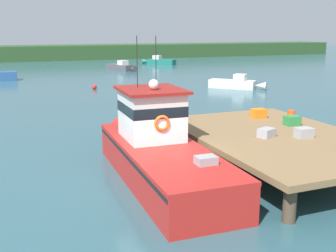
{
  "coord_description": "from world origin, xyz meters",
  "views": [
    {
      "loc": [
        -4.62,
        -12.38,
        5.0
      ],
      "look_at": [
        1.2,
        2.02,
        1.4
      ],
      "focal_mm": 44.45,
      "sensor_mm": 36.0,
      "label": 1
    }
  ],
  "objects_px": {
    "crate_stack_mid_dock": "(267,133)",
    "moored_boat_far_left": "(159,61)",
    "bait_bucket": "(291,114)",
    "moored_boat_mid_harbor": "(236,84)",
    "moored_boat_far_right": "(121,67)",
    "crate_stack_near_edge": "(292,121)",
    "crate_single_far": "(304,133)",
    "mooring_buoy_inshore": "(94,87)",
    "crate_single_by_cleat": "(259,113)",
    "main_fishing_boat": "(157,148)"
  },
  "relations": [
    {
      "from": "crate_stack_mid_dock",
      "to": "moored_boat_far_left",
      "type": "bearing_deg",
      "value": 73.87
    },
    {
      "from": "bait_bucket",
      "to": "moored_boat_mid_harbor",
      "type": "bearing_deg",
      "value": 66.44
    },
    {
      "from": "moored_boat_far_right",
      "to": "moored_boat_mid_harbor",
      "type": "height_order",
      "value": "moored_boat_far_right"
    },
    {
      "from": "crate_stack_near_edge",
      "to": "crate_stack_mid_dock",
      "type": "relative_size",
      "value": 1.0
    },
    {
      "from": "crate_single_far",
      "to": "crate_stack_near_edge",
      "type": "bearing_deg",
      "value": 63.71
    },
    {
      "from": "crate_stack_mid_dock",
      "to": "crate_single_far",
      "type": "distance_m",
      "value": 1.34
    },
    {
      "from": "crate_stack_mid_dock",
      "to": "crate_single_far",
      "type": "bearing_deg",
      "value": -24.3
    },
    {
      "from": "moored_boat_far_left",
      "to": "moored_boat_mid_harbor",
      "type": "xyz_separation_m",
      "value": [
        -2.99,
        -26.7,
        -0.02
      ]
    },
    {
      "from": "mooring_buoy_inshore",
      "to": "bait_bucket",
      "type": "bearing_deg",
      "value": -78.07
    },
    {
      "from": "crate_single_far",
      "to": "moored_boat_far_left",
      "type": "distance_m",
      "value": 47.8
    },
    {
      "from": "bait_bucket",
      "to": "moored_boat_far_right",
      "type": "bearing_deg",
      "value": 86.12
    },
    {
      "from": "crate_single_by_cleat",
      "to": "crate_stack_mid_dock",
      "type": "xyz_separation_m",
      "value": [
        -1.66,
        -2.96,
        -0.04
      ]
    },
    {
      "from": "crate_stack_near_edge",
      "to": "moored_boat_mid_harbor",
      "type": "relative_size",
      "value": 0.14
    },
    {
      "from": "moored_boat_far_right",
      "to": "mooring_buoy_inshore",
      "type": "height_order",
      "value": "moored_boat_far_right"
    },
    {
      "from": "moored_boat_far_left",
      "to": "crate_single_by_cleat",
      "type": "bearing_deg",
      "value": -105.13
    },
    {
      "from": "crate_stack_mid_dock",
      "to": "mooring_buoy_inshore",
      "type": "bearing_deg",
      "value": 93.36
    },
    {
      "from": "moored_boat_far_right",
      "to": "moored_boat_far_left",
      "type": "bearing_deg",
      "value": 41.7
    },
    {
      "from": "crate_single_far",
      "to": "moored_boat_far_left",
      "type": "bearing_deg",
      "value": 75.45
    },
    {
      "from": "crate_single_far",
      "to": "bait_bucket",
      "type": "height_order",
      "value": "crate_single_far"
    },
    {
      "from": "bait_bucket",
      "to": "moored_boat_far_right",
      "type": "xyz_separation_m",
      "value": [
        2.46,
        36.37,
        -0.93
      ]
    },
    {
      "from": "moored_boat_far_right",
      "to": "crate_stack_near_edge",
      "type": "bearing_deg",
      "value": -95.14
    },
    {
      "from": "crate_stack_mid_dock",
      "to": "crate_single_far",
      "type": "height_order",
      "value": "crate_single_far"
    },
    {
      "from": "crate_stack_mid_dock",
      "to": "mooring_buoy_inshore",
      "type": "height_order",
      "value": "crate_stack_mid_dock"
    },
    {
      "from": "moored_boat_far_right",
      "to": "mooring_buoy_inshore",
      "type": "relative_size",
      "value": 11.67
    },
    {
      "from": "moored_boat_far_right",
      "to": "moored_boat_mid_harbor",
      "type": "xyz_separation_m",
      "value": [
        4.76,
        -19.79,
        -0.0
      ]
    },
    {
      "from": "crate_single_by_cleat",
      "to": "moored_boat_mid_harbor",
      "type": "bearing_deg",
      "value": 61.9
    },
    {
      "from": "moored_boat_far_left",
      "to": "main_fishing_boat",
      "type": "bearing_deg",
      "value": -110.91
    },
    {
      "from": "crate_stack_mid_dock",
      "to": "moored_boat_far_left",
      "type": "xyz_separation_m",
      "value": [
        13.22,
        45.71,
        -0.91
      ]
    },
    {
      "from": "mooring_buoy_inshore",
      "to": "main_fishing_boat",
      "type": "bearing_deg",
      "value": -96.62
    },
    {
      "from": "moored_boat_far_left",
      "to": "moored_boat_mid_harbor",
      "type": "distance_m",
      "value": 26.87
    },
    {
      "from": "moored_boat_mid_harbor",
      "to": "crate_stack_near_edge",
      "type": "bearing_deg",
      "value": -114.59
    },
    {
      "from": "bait_bucket",
      "to": "moored_boat_far_left",
      "type": "bearing_deg",
      "value": 76.72
    },
    {
      "from": "bait_bucket",
      "to": "moored_boat_far_left",
      "type": "distance_m",
      "value": 44.47
    },
    {
      "from": "crate_single_far",
      "to": "moored_boat_far_right",
      "type": "height_order",
      "value": "crate_single_far"
    },
    {
      "from": "crate_single_far",
      "to": "bait_bucket",
      "type": "distance_m",
      "value": 3.49
    },
    {
      "from": "crate_single_by_cleat",
      "to": "moored_boat_far_left",
      "type": "relative_size",
      "value": 0.13
    },
    {
      "from": "bait_bucket",
      "to": "moored_boat_mid_harbor",
      "type": "xyz_separation_m",
      "value": [
        7.22,
        16.57,
        -0.93
      ]
    },
    {
      "from": "main_fishing_boat",
      "to": "crate_stack_near_edge",
      "type": "distance_m",
      "value": 6.07
    },
    {
      "from": "crate_single_by_cleat",
      "to": "bait_bucket",
      "type": "bearing_deg",
      "value": -20.86
    },
    {
      "from": "crate_single_by_cleat",
      "to": "crate_single_far",
      "type": "height_order",
      "value": "crate_single_by_cleat"
    },
    {
      "from": "crate_single_by_cleat",
      "to": "moored_boat_mid_harbor",
      "type": "distance_m",
      "value": 18.23
    },
    {
      "from": "main_fishing_boat",
      "to": "moored_boat_far_left",
      "type": "relative_size",
      "value": 2.14
    },
    {
      "from": "main_fishing_boat",
      "to": "moored_boat_far_left",
      "type": "height_order",
      "value": "main_fishing_boat"
    },
    {
      "from": "moored_boat_far_left",
      "to": "moored_boat_far_right",
      "type": "height_order",
      "value": "moored_boat_far_left"
    },
    {
      "from": "crate_stack_near_edge",
      "to": "moored_boat_far_left",
      "type": "xyz_separation_m",
      "value": [
        11.13,
        44.49,
        -0.94
      ]
    },
    {
      "from": "crate_stack_near_edge",
      "to": "moored_boat_mid_harbor",
      "type": "bearing_deg",
      "value": 65.41
    },
    {
      "from": "main_fishing_boat",
      "to": "bait_bucket",
      "type": "relative_size",
      "value": 28.99
    },
    {
      "from": "mooring_buoy_inshore",
      "to": "moored_boat_mid_harbor",
      "type": "bearing_deg",
      "value": -19.47
    },
    {
      "from": "crate_single_far",
      "to": "crate_stack_mid_dock",
      "type": "bearing_deg",
      "value": 155.7
    },
    {
      "from": "main_fishing_boat",
      "to": "mooring_buoy_inshore",
      "type": "height_order",
      "value": "main_fishing_boat"
    }
  ]
}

